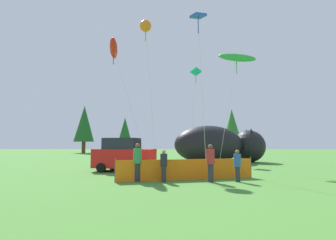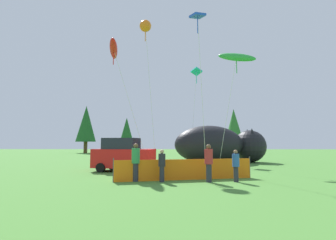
{
  "view_description": "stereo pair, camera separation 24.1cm",
  "coord_description": "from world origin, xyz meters",
  "px_view_note": "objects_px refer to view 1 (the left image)",
  "views": [
    {
      "loc": [
        0.11,
        -16.97,
        1.96
      ],
      "look_at": [
        -0.11,
        4.8,
        3.84
      ],
      "focal_mm": 28.0,
      "sensor_mm": 36.0,
      "label": 1
    },
    {
      "loc": [
        0.35,
        -16.97,
        1.96
      ],
      "look_at": [
        -0.11,
        4.8,
        3.84
      ],
      "focal_mm": 28.0,
      "sensor_mm": 36.0,
      "label": 2
    }
  ],
  "objects_px": {
    "inflatable_cat": "(219,146)",
    "kite_blue_box": "(198,20)",
    "spectator_in_yellow_shirt": "(237,164)",
    "kite_green_fish": "(236,58)",
    "spectator_in_red_shirt": "(164,164)",
    "spectator_in_blue_shirt": "(137,161)",
    "parked_car": "(124,155)",
    "kite_orange_flower": "(146,26)",
    "spectator_in_white_shirt": "(211,161)",
    "kite_teal_diamond": "(196,73)",
    "folding_chair": "(219,166)",
    "kite_red_lizard": "(114,49)"
  },
  "relations": [
    {
      "from": "spectator_in_red_shirt",
      "to": "kite_orange_flower",
      "type": "height_order",
      "value": "kite_orange_flower"
    },
    {
      "from": "spectator_in_yellow_shirt",
      "to": "spectator_in_red_shirt",
      "type": "relative_size",
      "value": 0.99
    },
    {
      "from": "kite_orange_flower",
      "to": "kite_green_fish",
      "type": "height_order",
      "value": "kite_orange_flower"
    },
    {
      "from": "spectator_in_white_shirt",
      "to": "kite_green_fish",
      "type": "xyz_separation_m",
      "value": [
        3.28,
        7.26,
        7.71
      ]
    },
    {
      "from": "spectator_in_blue_shirt",
      "to": "kite_green_fish",
      "type": "bearing_deg",
      "value": 45.61
    },
    {
      "from": "kite_orange_flower",
      "to": "inflatable_cat",
      "type": "bearing_deg",
      "value": 33.69
    },
    {
      "from": "spectator_in_yellow_shirt",
      "to": "kite_green_fish",
      "type": "relative_size",
      "value": 0.17
    },
    {
      "from": "spectator_in_blue_shirt",
      "to": "kite_green_fish",
      "type": "height_order",
      "value": "kite_green_fish"
    },
    {
      "from": "kite_teal_diamond",
      "to": "kite_blue_box",
      "type": "xyz_separation_m",
      "value": [
        -0.68,
        -9.18,
        1.44
      ]
    },
    {
      "from": "spectator_in_blue_shirt",
      "to": "spectator_in_yellow_shirt",
      "type": "distance_m",
      "value": 5.05
    },
    {
      "from": "parked_car",
      "to": "kite_green_fish",
      "type": "distance_m",
      "value": 11.67
    },
    {
      "from": "inflatable_cat",
      "to": "spectator_in_yellow_shirt",
      "type": "height_order",
      "value": "inflatable_cat"
    },
    {
      "from": "parked_car",
      "to": "kite_red_lizard",
      "type": "xyz_separation_m",
      "value": [
        -1.37,
        2.4,
        8.36
      ]
    },
    {
      "from": "spectator_in_white_shirt",
      "to": "kite_teal_diamond",
      "type": "height_order",
      "value": "kite_teal_diamond"
    },
    {
      "from": "kite_orange_flower",
      "to": "parked_car",
      "type": "bearing_deg",
      "value": -113.88
    },
    {
      "from": "parked_car",
      "to": "spectator_in_yellow_shirt",
      "type": "distance_m",
      "value": 8.06
    },
    {
      "from": "spectator_in_blue_shirt",
      "to": "spectator_in_yellow_shirt",
      "type": "height_order",
      "value": "spectator_in_blue_shirt"
    },
    {
      "from": "kite_teal_diamond",
      "to": "spectator_in_red_shirt",
      "type": "bearing_deg",
      "value": -102.18
    },
    {
      "from": "kite_green_fish",
      "to": "spectator_in_red_shirt",
      "type": "bearing_deg",
      "value": -127.76
    },
    {
      "from": "folding_chair",
      "to": "inflatable_cat",
      "type": "xyz_separation_m",
      "value": [
        1.65,
        8.49,
        1.12
      ]
    },
    {
      "from": "folding_chair",
      "to": "kite_red_lizard",
      "type": "relative_size",
      "value": 0.09
    },
    {
      "from": "inflatable_cat",
      "to": "spectator_in_red_shirt",
      "type": "height_order",
      "value": "inflatable_cat"
    },
    {
      "from": "spectator_in_yellow_shirt",
      "to": "kite_orange_flower",
      "type": "xyz_separation_m",
      "value": [
        -5.41,
        7.29,
        10.56
      ]
    },
    {
      "from": "folding_chair",
      "to": "spectator_in_red_shirt",
      "type": "height_order",
      "value": "spectator_in_red_shirt"
    },
    {
      "from": "inflatable_cat",
      "to": "spectator_in_white_shirt",
      "type": "bearing_deg",
      "value": -124.48
    },
    {
      "from": "parked_car",
      "to": "kite_red_lizard",
      "type": "distance_m",
      "value": 8.8
    },
    {
      "from": "folding_chair",
      "to": "kite_orange_flower",
      "type": "bearing_deg",
      "value": 109.71
    },
    {
      "from": "inflatable_cat",
      "to": "parked_car",
      "type": "bearing_deg",
      "value": -159.83
    },
    {
      "from": "kite_green_fish",
      "to": "kite_blue_box",
      "type": "relative_size",
      "value": 0.85
    },
    {
      "from": "spectator_in_red_shirt",
      "to": "kite_green_fish",
      "type": "distance_m",
      "value": 12.07
    },
    {
      "from": "inflatable_cat",
      "to": "kite_blue_box",
      "type": "distance_m",
      "value": 11.81
    },
    {
      "from": "spectator_in_yellow_shirt",
      "to": "spectator_in_white_shirt",
      "type": "distance_m",
      "value": 1.38
    },
    {
      "from": "kite_orange_flower",
      "to": "kite_green_fish",
      "type": "bearing_deg",
      "value": -0.98
    },
    {
      "from": "spectator_in_blue_shirt",
      "to": "kite_blue_box",
      "type": "height_order",
      "value": "kite_blue_box"
    },
    {
      "from": "spectator_in_blue_shirt",
      "to": "kite_orange_flower",
      "type": "relative_size",
      "value": 0.16
    },
    {
      "from": "spectator_in_blue_shirt",
      "to": "kite_teal_diamond",
      "type": "xyz_separation_m",
      "value": [
        4.35,
        13.77,
        8.2
      ]
    },
    {
      "from": "spectator_in_yellow_shirt",
      "to": "spectator_in_red_shirt",
      "type": "height_order",
      "value": "spectator_in_red_shirt"
    },
    {
      "from": "kite_teal_diamond",
      "to": "kite_green_fish",
      "type": "bearing_deg",
      "value": -68.6
    },
    {
      "from": "parked_car",
      "to": "kite_blue_box",
      "type": "height_order",
      "value": "kite_blue_box"
    },
    {
      "from": "folding_chair",
      "to": "inflatable_cat",
      "type": "bearing_deg",
      "value": 47.34
    },
    {
      "from": "folding_chair",
      "to": "kite_orange_flower",
      "type": "distance_m",
      "value": 12.68
    },
    {
      "from": "inflatable_cat",
      "to": "kite_orange_flower",
      "type": "distance_m",
      "value": 12.67
    },
    {
      "from": "parked_car",
      "to": "spectator_in_white_shirt",
      "type": "distance_m",
      "value": 7.06
    },
    {
      "from": "inflatable_cat",
      "to": "folding_chair",
      "type": "bearing_deg",
      "value": -122.83
    },
    {
      "from": "kite_red_lizard",
      "to": "spectator_in_blue_shirt",
      "type": "bearing_deg",
      "value": -67.65
    },
    {
      "from": "inflatable_cat",
      "to": "spectator_in_yellow_shirt",
      "type": "bearing_deg",
      "value": -118.11
    },
    {
      "from": "spectator_in_red_shirt",
      "to": "spectator_in_blue_shirt",
      "type": "bearing_deg",
      "value": 173.91
    },
    {
      "from": "spectator_in_yellow_shirt",
      "to": "spectator_in_red_shirt",
      "type": "bearing_deg",
      "value": -178.66
    },
    {
      "from": "parked_car",
      "to": "spectator_in_blue_shirt",
      "type": "height_order",
      "value": "parked_car"
    },
    {
      "from": "kite_blue_box",
      "to": "kite_green_fish",
      "type": "bearing_deg",
      "value": 37.37
    }
  ]
}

